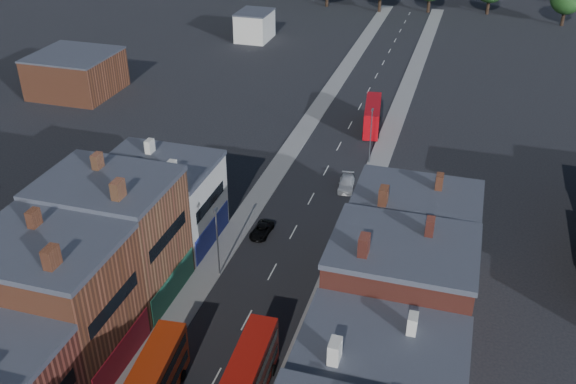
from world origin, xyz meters
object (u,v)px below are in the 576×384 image
Objects in this scene: bus_1 at (246,380)px; car_2 at (261,230)px; car_3 at (346,184)px; bus_2 at (372,116)px.

bus_1 reaches higher than car_2.
car_2 is 15.23m from car_3.
bus_1 is at bearing -97.65° from bus_2.
bus_1 is 56.83m from bus_2.
bus_2 is at bearing 84.12° from car_3.
car_2 is at bearing -124.19° from car_3.
car_3 is (0.18, 37.41, -1.84)m from bus_1.
car_3 is (0.18, -19.42, -1.63)m from bus_2.
bus_2 is at bearing 80.03° from car_2.
car_2 is 0.88× the size of car_3.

